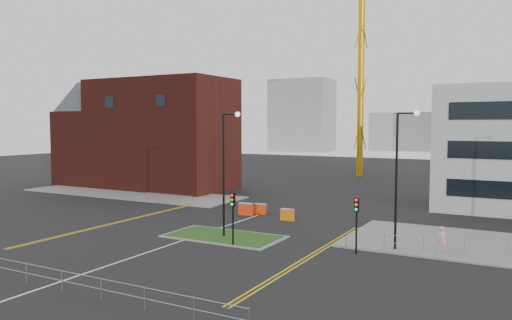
{
  "coord_description": "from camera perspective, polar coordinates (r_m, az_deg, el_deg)",
  "views": [
    {
      "loc": [
        21.37,
        -22.66,
        8.29
      ],
      "look_at": [
        -0.54,
        17.64,
        5.0
      ],
      "focal_mm": 35.0,
      "sensor_mm": 36.0,
      "label": 1
    }
  ],
  "objects": [
    {
      "name": "ground",
      "position": [
        32.23,
        -14.55,
        -10.93
      ],
      "size": [
        200.0,
        200.0,
        0.0
      ],
      "primitive_type": "plane",
      "color": "black",
      "rests_on": "ground"
    },
    {
      "name": "pavement_left",
      "position": [
        61.43,
        -14.18,
        -3.72
      ],
      "size": [
        28.0,
        8.0,
        0.12
      ],
      "primitive_type": "cube",
      "color": "slate",
      "rests_on": "ground"
    },
    {
      "name": "island_kerb",
      "position": [
        37.19,
        -3.7,
        -8.72
      ],
      "size": [
        8.6,
        4.6,
        0.08
      ],
      "primitive_type": "cube",
      "color": "slate",
      "rests_on": "ground"
    },
    {
      "name": "grass_island",
      "position": [
        37.18,
        -3.7,
        -8.69
      ],
      "size": [
        8.0,
        4.0,
        0.12
      ],
      "primitive_type": "cube",
      "color": "#204617",
      "rests_on": "ground"
    },
    {
      "name": "brick_building",
      "position": [
        67.34,
        -12.67,
        2.77
      ],
      "size": [
        24.2,
        10.07,
        14.24
      ],
      "color": "#4C1813",
      "rests_on": "ground"
    },
    {
      "name": "streetlamp_island",
      "position": [
        36.26,
        -3.44,
        -0.45
      ],
      "size": [
        1.46,
        0.36,
        9.18
      ],
      "color": "black",
      "rests_on": "ground"
    },
    {
      "name": "streetlamp_right_near",
      "position": [
        33.56,
        16.13,
        -0.97
      ],
      "size": [
        1.46,
        0.36,
        9.18
      ],
      "color": "black",
      "rests_on": "ground"
    },
    {
      "name": "traffic_light_island",
      "position": [
        33.98,
        -2.67,
        -5.6
      ],
      "size": [
        0.28,
        0.33,
        3.65
      ],
      "color": "black",
      "rests_on": "ground"
    },
    {
      "name": "traffic_light_right",
      "position": [
        32.55,
        11.42,
        -6.1
      ],
      "size": [
        0.28,
        0.33,
        3.65
      ],
      "color": "black",
      "rests_on": "ground"
    },
    {
      "name": "railing_front",
      "position": [
        28.11,
        -23.13,
        -11.71
      ],
      "size": [
        24.05,
        0.05,
        1.1
      ],
      "color": "gray",
      "rests_on": "ground"
    },
    {
      "name": "railing_left",
      "position": [
        52.51,
        -9.91,
        -4.22
      ],
      "size": [
        6.05,
        0.05,
        1.1
      ],
      "color": "gray",
      "rests_on": "ground"
    },
    {
      "name": "railing_right",
      "position": [
        34.98,
        26.73,
        -8.73
      ],
      "size": [
        19.05,
        5.05,
        1.1
      ],
      "color": "gray",
      "rests_on": "ground"
    },
    {
      "name": "centre_line",
      "position": [
        33.66,
        -12.19,
        -10.24
      ],
      "size": [
        0.15,
        30.0,
        0.01
      ],
      "primitive_type": "cube",
      "color": "silver",
      "rests_on": "ground"
    },
    {
      "name": "yellow_left_a",
      "position": [
        45.36,
        -14.23,
        -6.55
      ],
      "size": [
        0.12,
        24.0,
        0.01
      ],
      "primitive_type": "cube",
      "color": "gold",
      "rests_on": "ground"
    },
    {
      "name": "yellow_left_b",
      "position": [
        45.16,
        -13.95,
        -6.59
      ],
      "size": [
        0.12,
        24.0,
        0.01
      ],
      "primitive_type": "cube",
      "color": "gold",
      "rests_on": "ground"
    },
    {
      "name": "yellow_right_a",
      "position": [
        32.1,
        5.94,
        -10.87
      ],
      "size": [
        0.12,
        20.0,
        0.01
      ],
      "primitive_type": "cube",
      "color": "gold",
      "rests_on": "ground"
    },
    {
      "name": "yellow_right_b",
      "position": [
        32.0,
        6.45,
        -10.93
      ],
      "size": [
        0.12,
        20.0,
        0.01
      ],
      "primitive_type": "cube",
      "color": "gold",
      "rests_on": "ground"
    },
    {
      "name": "skyline_a",
      "position": [
        155.32,
        5.28,
        5.08
      ],
      "size": [
        18.0,
        12.0,
        22.0
      ],
      "primitive_type": "cube",
      "color": "gray",
      "rests_on": "ground"
    },
    {
      "name": "skyline_b",
      "position": [
        153.08,
        24.33,
        3.63
      ],
      "size": [
        24.0,
        12.0,
        16.0
      ],
      "primitive_type": "cube",
      "color": "gray",
      "rests_on": "ground"
    },
    {
      "name": "skyline_d",
      "position": [
        165.3,
        18.32,
        3.1
      ],
      "size": [
        30.0,
        12.0,
        12.0
      ],
      "primitive_type": "cube",
      "color": "gray",
      "rests_on": "ground"
    },
    {
      "name": "pedestrian",
      "position": [
        34.63,
        20.51,
        -8.54
      ],
      "size": [
        0.72,
        0.57,
        1.73
      ],
      "primitive_type": "imported",
      "rotation": [
        0.0,
        0.0,
        0.27
      ],
      "color": "#F7A0BA",
      "rests_on": "ground"
    },
    {
      "name": "barrier_left",
      "position": [
        45.75,
        -1.18,
        -5.57
      ],
      "size": [
        1.32,
        0.44,
        1.11
      ],
      "color": "#FF3A0E",
      "rests_on": "ground"
    },
    {
      "name": "barrier_mid",
      "position": [
        46.27,
        0.49,
        -5.56
      ],
      "size": [
        1.18,
        0.52,
        0.96
      ],
      "color": "#EF440D",
      "rests_on": "ground"
    },
    {
      "name": "barrier_right",
      "position": [
        43.32,
        3.6,
        -6.2
      ],
      "size": [
        1.21,
        0.46,
        1.01
      ],
      "color": "orange",
      "rests_on": "ground"
    }
  ]
}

